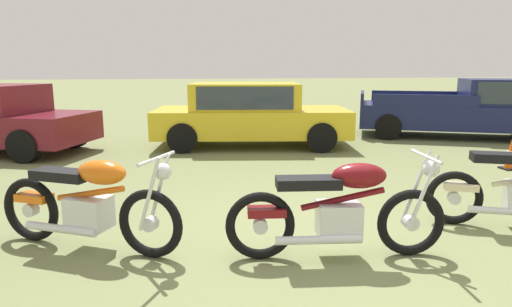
# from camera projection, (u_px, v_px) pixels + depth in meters

# --- Properties ---
(ground_plane) EXTENTS (120.00, 120.00, 0.00)m
(ground_plane) POSITION_uv_depth(u_px,v_px,m) (322.00, 243.00, 4.65)
(ground_plane) COLOR olive
(motorcycle_orange) EXTENTS (1.90, 1.18, 1.02)m
(motorcycle_orange) POSITION_uv_depth(u_px,v_px,m) (89.00, 203.00, 4.42)
(motorcycle_orange) COLOR black
(motorcycle_orange) RESTS_ON ground
(motorcycle_maroon) EXTENTS (2.11, 0.64, 1.02)m
(motorcycle_maroon) POSITION_uv_depth(u_px,v_px,m) (339.00, 210.00, 4.23)
(motorcycle_maroon) COLOR black
(motorcycle_maroon) RESTS_ON ground
(car_yellow) EXTENTS (4.57, 2.48, 1.43)m
(car_yellow) POSITION_uv_depth(u_px,v_px,m) (249.00, 111.00, 10.19)
(car_yellow) COLOR gold
(car_yellow) RESTS_ON ground
(pickup_truck_navy) EXTENTS (5.19, 3.55, 1.49)m
(pickup_truck_navy) POSITION_uv_depth(u_px,v_px,m) (469.00, 108.00, 11.35)
(pickup_truck_navy) COLOR #161E4C
(pickup_truck_navy) RESTS_ON ground
(traffic_cone) EXTENTS (0.25, 0.25, 0.54)m
(traffic_cone) POSITION_uv_depth(u_px,v_px,m) (510.00, 156.00, 7.92)
(traffic_cone) COLOR #EA590F
(traffic_cone) RESTS_ON ground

